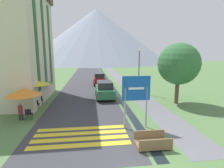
{
  "coord_description": "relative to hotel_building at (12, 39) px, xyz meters",
  "views": [
    {
      "loc": [
        -1.88,
        -6.5,
        4.74
      ],
      "look_at": [
        0.18,
        10.0,
        1.81
      ],
      "focal_mm": 28.0,
      "sensor_mm": 36.0,
      "label": 1
    }
  ],
  "objects": [
    {
      "name": "mountain_distant",
      "position": [
        11.17,
        74.48,
        7.44
      ],
      "size": [
        72.63,
        72.63,
        27.02
      ],
      "color": "gray",
      "rests_on": "ground_plane"
    },
    {
      "name": "crosswalk_marking",
      "position": [
        6.9,
        -8.91,
        -6.07
      ],
      "size": [
        5.44,
        2.54,
        0.01
      ],
      "color": "yellow",
      "rests_on": "ground_plane"
    },
    {
      "name": "tree_by_path",
      "position": [
        15.63,
        -3.22,
        -2.31
      ],
      "size": [
        3.84,
        3.84,
        5.69
      ],
      "color": "brown",
      "rests_on": "ground_plane"
    },
    {
      "name": "cafe_umbrella_front_orange",
      "position": [
        2.7,
        -5.54,
        -4.07
      ],
      "size": [
        2.42,
        2.42,
        2.26
      ],
      "color": "#B7B2A8",
      "rests_on": "ground_plane"
    },
    {
      "name": "drainage_channel",
      "position": [
        10.6,
        18.0,
        -6.07
      ],
      "size": [
        0.6,
        60.0,
        0.0
      ],
      "color": "black",
      "rests_on": "ground_plane"
    },
    {
      "name": "person_standing_terrace",
      "position": [
        2.75,
        -4.26,
        -4.99
      ],
      "size": [
        0.32,
        0.32,
        1.85
      ],
      "color": "#282833",
      "rests_on": "ground_plane"
    },
    {
      "name": "cafe_chair_far_right",
      "position": [
        2.88,
        -2.16,
        -5.56
      ],
      "size": [
        0.4,
        0.4,
        0.85
      ],
      "rotation": [
        0.0,
        0.0,
        0.49
      ],
      "color": "black",
      "rests_on": "ground_plane"
    },
    {
      "name": "parked_car_far",
      "position": [
        8.85,
        7.76,
        -5.16
      ],
      "size": [
        1.77,
        4.01,
        1.82
      ],
      "color": "#A31919",
      "rests_on": "ground_plane"
    },
    {
      "name": "parked_car_near",
      "position": [
        9.0,
        -0.32,
        -5.16
      ],
      "size": [
        1.89,
        4.14,
        1.82
      ],
      "color": "#28663D",
      "rests_on": "ground_plane"
    },
    {
      "name": "streetlamp",
      "position": [
        13.19,
        1.4,
        -2.97
      ],
      "size": [
        0.28,
        0.28,
        5.24
      ],
      "color": "#515156",
      "rests_on": "ground_plane"
    },
    {
      "name": "road",
      "position": [
        6.9,
        18.0,
        -6.07
      ],
      "size": [
        6.4,
        60.0,
        0.01
      ],
      "color": "#38383D",
      "rests_on": "ground_plane"
    },
    {
      "name": "cafe_umbrella_rear_green",
      "position": [
        2.62,
        -0.4,
        -4.16
      ],
      "size": [
        2.4,
        2.4,
        2.09
      ],
      "color": "#B7B2A8",
      "rests_on": "ground_plane"
    },
    {
      "name": "cafe_chair_nearest",
      "position": [
        3.08,
        -5.97,
        -5.56
      ],
      "size": [
        0.4,
        0.4,
        0.85
      ],
      "rotation": [
        0.0,
        0.0,
        0.14
      ],
      "color": "black",
      "rests_on": "ground_plane"
    },
    {
      "name": "person_seated_near",
      "position": [
        2.5,
        -5.85,
        -5.38
      ],
      "size": [
        0.32,
        0.32,
        1.26
      ],
      "color": "#282833",
      "rests_on": "ground_plane"
    },
    {
      "name": "cafe_chair_far_left",
      "position": [
        2.42,
        -2.13,
        -5.56
      ],
      "size": [
        0.4,
        0.4,
        0.85
      ],
      "rotation": [
        0.0,
        0.0,
        0.48
      ],
      "color": "black",
      "rests_on": "ground_plane"
    },
    {
      "name": "road_sign",
      "position": [
        10.32,
        -8.16,
        -3.82
      ],
      "size": [
        1.79,
        0.11,
        3.37
      ],
      "color": "#9E9EA3",
      "rests_on": "ground_plane"
    },
    {
      "name": "cafe_chair_middle",
      "position": [
        2.89,
        -3.46,
        -5.56
      ],
      "size": [
        0.4,
        0.4,
        0.85
      ],
      "rotation": [
        0.0,
        0.0,
        0.43
      ],
      "color": "black",
      "rests_on": "ground_plane"
    },
    {
      "name": "hotel_building",
      "position": [
        0.0,
        0.0,
        0.0
      ],
      "size": [
        6.45,
        9.5,
        11.28
      ],
      "color": "beige",
      "rests_on": "ground_plane"
    },
    {
      "name": "footbridge",
      "position": [
        10.6,
        -10.51,
        -5.84
      ],
      "size": [
        1.7,
        1.1,
        0.65
      ],
      "color": "brown",
      "rests_on": "ground_plane"
    },
    {
      "name": "cafe_umbrella_middle_yellow",
      "position": [
        2.78,
        -2.82,
        -3.85
      ],
      "size": [
        2.4,
        2.4,
        2.4
      ],
      "color": "#B7B2A8",
      "rests_on": "ground_plane"
    },
    {
      "name": "ground_plane",
      "position": [
        9.4,
        8.0,
        -6.07
      ],
      "size": [
        160.0,
        160.0,
        0.0
      ],
      "primitive_type": "plane",
      "color": "#517542"
    },
    {
      "name": "footpath",
      "position": [
        13.0,
        18.0,
        -6.07
      ],
      "size": [
        2.2,
        60.0,
        0.01
      ],
      "color": "slate",
      "rests_on": "ground_plane"
    }
  ]
}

